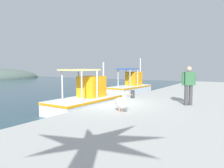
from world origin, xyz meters
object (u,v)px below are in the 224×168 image
Objects in this scene: fishing_boat_second at (86,99)px; pelican at (121,102)px; fisherman_standing at (189,84)px; fishing_boat_third at (131,87)px; mooring_bollard_second at (133,94)px.

pelican is (-2.73, -3.80, 0.57)m from fishing_boat_second.
fisherman_standing is (2.90, -1.73, 0.54)m from pelican.
fishing_boat_second is 5.64m from fisherman_standing.
fishing_boat_third is at bearing 41.39° from fisherman_standing.
fishing_boat_third reaches higher than fishing_boat_second.
mooring_bollard_second is at bearing -72.26° from fishing_boat_second.
fisherman_standing reaches higher than pelican.
fishing_boat_third is 9.81m from fisherman_standing.
fishing_boat_second is at bearing 107.74° from mooring_bollard_second.
fishing_boat_second reaches higher than pelican.
fishing_boat_second reaches higher than mooring_bollard_second.
mooring_bollard_second is at bearing -152.76° from fishing_boat_third.
pelican is at bearing -125.75° from fishing_boat_second.
fishing_boat_third is at bearing 6.98° from fishing_boat_second.
fishing_boat_third is 11.26m from pelican.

